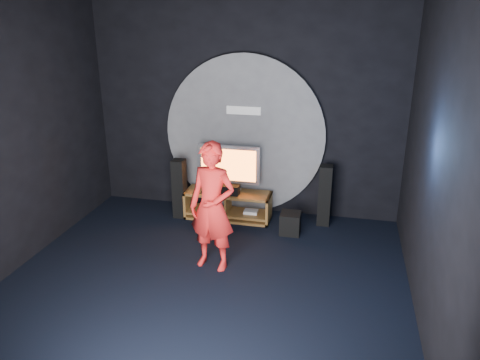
% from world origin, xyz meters
% --- Properties ---
extents(floor, '(5.00, 5.00, 0.00)m').
position_xyz_m(floor, '(0.00, 0.00, 0.00)').
color(floor, black).
rests_on(floor, ground).
extents(back_wall, '(5.00, 0.04, 3.50)m').
position_xyz_m(back_wall, '(0.00, 2.50, 1.75)').
color(back_wall, black).
rests_on(back_wall, ground).
extents(front_wall, '(5.00, 0.04, 3.50)m').
position_xyz_m(front_wall, '(0.00, -2.50, 1.75)').
color(front_wall, black).
rests_on(front_wall, ground).
extents(left_wall, '(0.04, 5.00, 3.50)m').
position_xyz_m(left_wall, '(-2.50, 0.00, 1.75)').
color(left_wall, black).
rests_on(left_wall, ground).
extents(right_wall, '(0.04, 5.00, 3.50)m').
position_xyz_m(right_wall, '(2.50, 0.00, 1.75)').
color(right_wall, black).
rests_on(right_wall, ground).
extents(wall_disc_panel, '(2.60, 0.11, 2.60)m').
position_xyz_m(wall_disc_panel, '(0.00, 2.44, 1.30)').
color(wall_disc_panel, '#515156').
rests_on(wall_disc_panel, ground).
extents(media_console, '(1.38, 0.45, 0.45)m').
position_xyz_m(media_console, '(-0.17, 2.05, 0.20)').
color(media_console, olive).
rests_on(media_console, ground).
extents(tv, '(1.00, 0.22, 0.76)m').
position_xyz_m(tv, '(-0.18, 2.12, 0.86)').
color(tv, '#B9BAC1').
rests_on(tv, media_console).
extents(center_speaker, '(0.40, 0.15, 0.15)m').
position_xyz_m(center_speaker, '(-0.18, 1.96, 0.53)').
color(center_speaker, black).
rests_on(center_speaker, media_console).
extents(remote, '(0.18, 0.05, 0.02)m').
position_xyz_m(remote, '(-0.50, 1.93, 0.46)').
color(remote, black).
rests_on(remote, media_console).
extents(tower_speaker_left, '(0.19, 0.22, 0.97)m').
position_xyz_m(tower_speaker_left, '(-0.96, 1.94, 0.49)').
color(tower_speaker_left, black).
rests_on(tower_speaker_left, ground).
extents(tower_speaker_right, '(0.19, 0.22, 0.97)m').
position_xyz_m(tower_speaker_right, '(1.35, 2.17, 0.49)').
color(tower_speaker_right, black).
rests_on(tower_speaker_right, ground).
extents(subwoofer, '(0.30, 0.30, 0.33)m').
position_xyz_m(subwoofer, '(0.88, 1.72, 0.17)').
color(subwoofer, black).
rests_on(subwoofer, ground).
extents(player, '(0.68, 0.51, 1.70)m').
position_xyz_m(player, '(0.00, 0.53, 0.85)').
color(player, red).
rests_on(player, ground).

